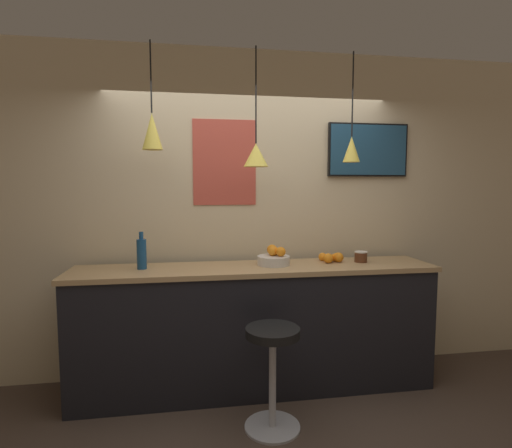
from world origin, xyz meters
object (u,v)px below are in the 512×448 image
fruit_bowl (274,258)px  juice_bottle (142,253)px  spread_jar (361,257)px  bar_stool (273,359)px  mounted_tv (368,150)px

fruit_bowl → juice_bottle: juice_bottle is taller
juice_bottle → spread_jar: bearing=-0.0°
bar_stool → mounted_tv: mounted_tv is taller
fruit_bowl → juice_bottle: 1.08m
bar_stool → juice_bottle: juice_bottle is taller
juice_bottle → fruit_bowl: bearing=0.3°
fruit_bowl → spread_jar: size_ratio=2.47×
spread_jar → mounted_tv: bearing=59.4°
fruit_bowl → mounted_tv: size_ratio=0.35×
bar_stool → juice_bottle: (-0.94, 0.62, 0.67)m
fruit_bowl → mounted_tv: 1.36m
spread_jar → mounted_tv: size_ratio=0.14×
juice_bottle → spread_jar: juice_bottle is taller
bar_stool → mounted_tv: size_ratio=0.95×
mounted_tv → juice_bottle: bearing=-171.5°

